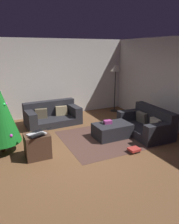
# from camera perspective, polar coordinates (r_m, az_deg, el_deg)

# --- Properties ---
(ground_plane) EXTENTS (6.40, 6.40, 0.00)m
(ground_plane) POSITION_cam_1_polar(r_m,az_deg,el_deg) (4.85, -3.67, -11.29)
(ground_plane) COLOR brown
(rear_partition) EXTENTS (6.40, 0.12, 2.60)m
(rear_partition) POSITION_cam_1_polar(r_m,az_deg,el_deg) (7.37, -13.10, 8.66)
(rear_partition) COLOR silver
(rear_partition) RESTS_ON ground_plane
(couch_left) EXTENTS (1.68, 0.96, 0.69)m
(couch_left) POSITION_cam_1_polar(r_m,az_deg,el_deg) (6.76, -10.08, -0.85)
(couch_left) COLOR #26262B
(couch_left) RESTS_ON ground_plane
(couch_right) EXTENTS (0.98, 1.59, 0.73)m
(couch_right) POSITION_cam_1_polar(r_m,az_deg,el_deg) (6.08, 15.29, -3.13)
(couch_right) COLOR #26262B
(couch_right) RESTS_ON ground_plane
(ottoman) EXTENTS (0.97, 0.62, 0.37)m
(ottoman) POSITION_cam_1_polar(r_m,az_deg,el_deg) (5.69, 6.12, -4.95)
(ottoman) COLOR #26262B
(ottoman) RESTS_ON ground_plane
(gift_box) EXTENTS (0.22, 0.17, 0.09)m
(gift_box) POSITION_cam_1_polar(r_m,az_deg,el_deg) (5.63, 4.93, -2.68)
(gift_box) COLOR #B23F8C
(gift_box) RESTS_ON ottoman
(tv_remote) EXTENTS (0.07, 0.16, 0.02)m
(tv_remote) POSITION_cam_1_polar(r_m,az_deg,el_deg) (5.62, 3.40, -3.04)
(tv_remote) COLOR black
(tv_remote) RESTS_ON ottoman
(side_table) EXTENTS (0.52, 0.44, 0.53)m
(side_table) POSITION_cam_1_polar(r_m,az_deg,el_deg) (4.77, -13.82, -8.80)
(side_table) COLOR #4C3323
(side_table) RESTS_ON ground_plane
(laptop) EXTENTS (0.48, 0.52, 0.19)m
(laptop) POSITION_cam_1_polar(r_m,az_deg,el_deg) (4.59, -13.67, -5.39)
(laptop) COLOR silver
(laptop) RESTS_ON side_table
(book_stack) EXTENTS (0.27, 0.26, 0.10)m
(book_stack) POSITION_cam_1_polar(r_m,az_deg,el_deg) (5.02, 11.82, -9.94)
(book_stack) COLOR #4C423D
(book_stack) RESTS_ON ground_plane
(corner_lamp) EXTENTS (0.36, 0.36, 1.74)m
(corner_lamp) POSITION_cam_1_polar(r_m,az_deg,el_deg) (7.83, 7.01, 10.75)
(corner_lamp) COLOR black
(corner_lamp) RESTS_ON ground_plane
(area_rug) EXTENTS (2.60, 2.00, 0.01)m
(area_rug) POSITION_cam_1_polar(r_m,az_deg,el_deg) (5.76, 6.07, -6.63)
(area_rug) COLOR #50342C
(area_rug) RESTS_ON ground_plane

